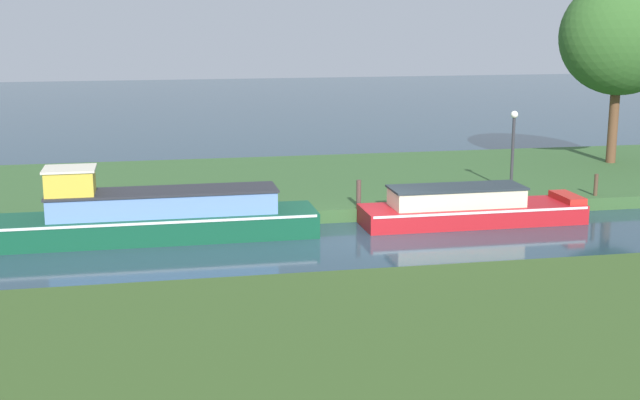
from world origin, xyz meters
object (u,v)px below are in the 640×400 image
object	(u,v)px
red_barge	(469,208)
mooring_post_near	(596,185)
willow_tree_left	(622,36)
mooring_post_far	(359,193)
forest_narrowboat	(154,216)
lamp_post	(513,140)

from	to	relation	value
red_barge	mooring_post_near	size ratio (longest dim) A/B	9.53
red_barge	willow_tree_left	size ratio (longest dim) A/B	0.94
red_barge	mooring_post_far	bearing A→B (deg)	158.91
red_barge	mooring_post_near	xyz separation A→B (m)	(4.72, 1.19, 0.28)
forest_narrowboat	mooring_post_far	world-z (taller)	forest_narrowboat
lamp_post	mooring_post_near	size ratio (longest dim) A/B	3.76
forest_narrowboat	willow_tree_left	bearing A→B (deg)	20.53
forest_narrowboat	mooring_post_near	bearing A→B (deg)	4.88
red_barge	willow_tree_left	distance (m)	11.74
red_barge	mooring_post_near	bearing A→B (deg)	14.12
mooring_post_far	forest_narrowboat	bearing A→B (deg)	-168.99
red_barge	mooring_post_near	world-z (taller)	red_barge
forest_narrowboat	mooring_post_far	size ratio (longest dim) A/B	11.07
red_barge	forest_narrowboat	distance (m)	9.19
red_barge	lamp_post	distance (m)	3.83
willow_tree_left	mooring_post_near	xyz separation A→B (m)	(-3.72, -5.41, -4.51)
lamp_post	willow_tree_left	bearing A→B (deg)	34.20
forest_narrowboat	lamp_post	bearing A→B (deg)	12.17
red_barge	forest_narrowboat	xyz separation A→B (m)	(-9.18, 0.00, 0.18)
willow_tree_left	mooring_post_near	world-z (taller)	willow_tree_left
willow_tree_left	lamp_post	distance (m)	7.96
red_barge	lamp_post	world-z (taller)	lamp_post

